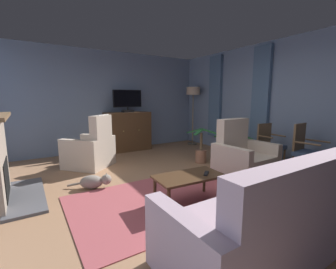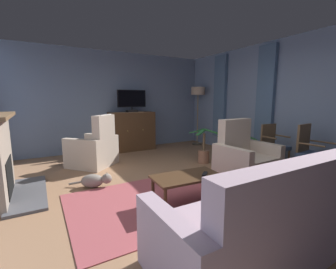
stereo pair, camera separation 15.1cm
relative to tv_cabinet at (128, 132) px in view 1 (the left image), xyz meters
The scene contains 19 objects.
ground_plane 3.18m from the tv_cabinet, 97.11° to the right, with size 6.10×7.43×0.04m, color #936B4C.
wall_back 0.99m from the tv_cabinet, 137.97° to the left, with size 6.10×0.10×2.70m, color slate.
wall_right_with_window 4.03m from the tv_cabinet, 52.27° to the right, with size 0.10×7.43×2.70m, color slate.
curtain_panel_near 3.55m from the tv_cabinet, 47.58° to the right, with size 0.10×0.44×2.27m, color slate.
curtain_panel_far 2.70m from the tv_cabinet, 23.86° to the right, with size 0.10×0.44×2.27m, color slate.
rug_central 3.39m from the tv_cabinet, 102.62° to the right, with size 2.67×1.73×0.01m, color #9E474C.
tv_cabinet is the anchor object (origin of this frame).
television 0.88m from the tv_cabinet, 90.00° to the right, with size 0.80×0.20×0.60m.
coffee_table 3.59m from the tv_cabinet, 98.98° to the right, with size 0.97×0.56×0.40m.
tv_remote 3.65m from the tv_cabinet, 95.11° to the right, with size 0.17×0.05×0.02m, color black.
sofa_floral 4.81m from the tv_cabinet, 96.90° to the right, with size 2.01×0.89×0.97m.
armchair_angled_to_table 1.66m from the tv_cabinet, 140.03° to the right, with size 1.16×1.16×1.12m.
armchair_in_far_corner 3.39m from the tv_cabinet, 75.00° to the right, with size 0.97×0.84×1.07m.
side_chair_nearest_door 4.29m from the tv_cabinet, 63.85° to the right, with size 0.51×0.54×0.98m.
side_chair_beside_plant 3.62m from the tv_cabinet, 58.25° to the right, with size 0.46×0.46×0.91m.
potted_plant_tall_palm_by_window 2.27m from the tv_cabinet, 66.03° to the right, with size 0.64×0.96×0.78m.
potted_plant_on_hearth_side 2.85m from the tv_cabinet, 52.78° to the right, with size 0.85×0.81×0.69m.
cat 2.80m from the tv_cabinet, 123.40° to the right, with size 0.64×0.41×0.24m.
floor_lamp 2.29m from the tv_cabinet, ahead, with size 0.41×0.41×1.78m.
Camera 1 is at (-1.99, -2.79, 1.44)m, focal length 24.30 mm.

